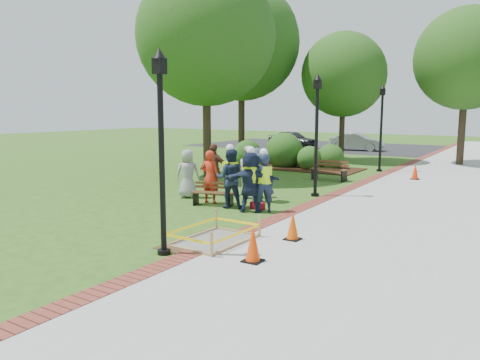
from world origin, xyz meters
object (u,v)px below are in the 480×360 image
Objects in this scene: lamp_near at (161,137)px; hivis_worker_a at (251,180)px; hivis_worker_c at (230,177)px; wet_concrete_pad at (214,232)px; hivis_worker_b at (264,181)px; cone_front at (253,245)px; bench_near at (213,198)px.

lamp_near is 2.16× the size of hivis_worker_a.
hivis_worker_c is at bearing 107.06° from lamp_near.
hivis_worker_b is (-0.63, 3.42, 0.71)m from wet_concrete_pad.
wet_concrete_pad is 1.69m from cone_front.
wet_concrete_pad is 1.22× the size of hivis_worker_b.
hivis_worker_a reaches higher than wet_concrete_pad.
cone_front is 4.74m from hivis_worker_a.
hivis_worker_c is at bearing 128.41° from cone_front.
bench_near is 0.34× the size of lamp_near.
cone_front is at bearing -46.51° from bench_near.
hivis_worker_b is 0.96× the size of hivis_worker_c.
hivis_worker_a reaches higher than cone_front.
cone_front is at bearing -63.04° from hivis_worker_b.
hivis_worker_c is (-1.83, 3.44, 0.75)m from wet_concrete_pad.
hivis_worker_a reaches higher than hivis_worker_b.
hivis_worker_a is (-2.47, 4.00, 0.62)m from cone_front.
cone_front is at bearing -51.59° from hivis_worker_c.
bench_near is 1.92× the size of cone_front.
hivis_worker_a is at bearing -151.84° from hivis_worker_b.
hivis_worker_c is at bearing 179.42° from hivis_worker_b.
lamp_near is at bearing -86.92° from hivis_worker_b.
cone_front is at bearing -58.34° from hivis_worker_a.
hivis_worker_a is at bearing 97.45° from lamp_near.
cone_front is (3.97, -4.18, 0.12)m from bench_near.
bench_near is 5.63m from lamp_near.
hivis_worker_b is 1.20m from hivis_worker_c.
lamp_near reaches higher than hivis_worker_c.
wet_concrete_pad is 3.55m from hivis_worker_b.
hivis_worker_c reaches higher than wet_concrete_pad.
wet_concrete_pad is 3.96m from hivis_worker_c.
lamp_near is 2.14× the size of hivis_worker_c.
cone_front reaches higher than wet_concrete_pad.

